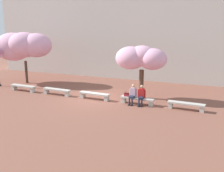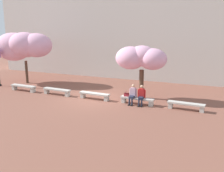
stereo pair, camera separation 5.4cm
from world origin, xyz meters
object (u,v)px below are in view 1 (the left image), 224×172
person_seated_right (141,94)px  cherry_tree_main (141,58)px  stone_bench_west_end (23,87)px  stone_bench_east_end (186,105)px  stone_bench_near_east (137,100)px  person_seated_left (133,93)px  stone_bench_near_west (57,91)px  cherry_tree_secondary (23,46)px  stone_bench_center (94,95)px  handbag (126,94)px

person_seated_right → cherry_tree_main: 2.64m
stone_bench_west_end → stone_bench_east_end: size_ratio=1.00×
stone_bench_west_end → person_seated_right: (9.42, -0.05, 0.38)m
stone_bench_near_east → person_seated_left: (-0.29, -0.05, 0.38)m
stone_bench_east_end → cherry_tree_main: size_ratio=0.61×
stone_bench_west_end → stone_bench_near_west: bearing=0.0°
cherry_tree_main → cherry_tree_secondary: cherry_tree_secondary is taller
stone_bench_center → cherry_tree_main: size_ratio=0.61×
cherry_tree_main → stone_bench_near_east: bearing=-80.6°
stone_bench_near_east → cherry_tree_secondary: cherry_tree_secondary is taller
stone_bench_center → cherry_tree_main: cherry_tree_main is taller
stone_bench_west_end → stone_bench_east_end: (12.18, 0.00, 0.00)m
stone_bench_near_west → stone_bench_center: same height
stone_bench_center → stone_bench_near_east: size_ratio=1.00×
person_seated_left → stone_bench_east_end: bearing=0.9°
stone_bench_near_west → person_seated_left: (5.80, -0.05, 0.38)m
person_seated_right → stone_bench_near_east: bearing=169.5°
stone_bench_west_end → person_seated_right: 9.43m
person_seated_left → cherry_tree_secondary: cherry_tree_secondary is taller
stone_bench_center → cherry_tree_secondary: cherry_tree_secondary is taller
stone_bench_near_east → cherry_tree_secondary: 11.59m
stone_bench_west_end → stone_bench_near_west: 3.04m
stone_bench_near_west → cherry_tree_main: cherry_tree_main is taller
stone_bench_center → stone_bench_near_east: bearing=0.0°
cherry_tree_main → cherry_tree_secondary: (-10.71, 0.96, 0.43)m
stone_bench_west_end → cherry_tree_main: 9.35m
stone_bench_west_end → stone_bench_east_end: same height
stone_bench_center → person_seated_left: bearing=-1.1°
person_seated_left → handbag: bearing=172.5°
stone_bench_east_end → person_seated_right: size_ratio=1.71×
stone_bench_near_east → stone_bench_center: bearing=180.0°
cherry_tree_secondary → stone_bench_near_west: bearing=-26.3°
stone_bench_near_west → stone_bench_center: size_ratio=1.00×
stone_bench_east_end → stone_bench_center: bearing=180.0°
person_seated_left → handbag: 0.46m
person_seated_right → handbag: (-1.02, 0.06, -0.12)m
cherry_tree_secondary → stone_bench_near_east: bearing=-12.4°
person_seated_right → cherry_tree_main: (-0.53, 1.50, 2.10)m
stone_bench_near_west → person_seated_left: bearing=-0.5°
stone_bench_east_end → handbag: 3.79m
stone_bench_near_east → person_seated_left: bearing=-169.6°
stone_bench_near_west → cherry_tree_secondary: cherry_tree_secondary is taller
stone_bench_center → cherry_tree_secondary: 8.77m
cherry_tree_main → person_seated_right: bearing=-70.6°
stone_bench_center → stone_bench_west_end: bearing=180.0°
stone_bench_east_end → cherry_tree_main: cherry_tree_main is taller
stone_bench_near_east → cherry_tree_main: bearing=99.4°
stone_bench_near_west → stone_bench_near_east: (6.09, 0.00, 0.00)m
person_seated_left → stone_bench_west_end: bearing=179.7°
stone_bench_east_end → person_seated_right: bearing=-178.9°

